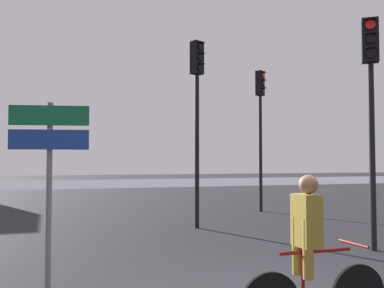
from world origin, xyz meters
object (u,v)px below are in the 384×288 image
Objects in this scene: traffic_light_center at (197,99)px; traffic_light_near_right at (371,89)px; traffic_light_far_right at (260,115)px; direction_sign_post at (49,159)px; cyclist at (310,253)px.

traffic_light_near_right is at bearing 95.30° from traffic_light_center.
traffic_light_far_right is 1.96× the size of direction_sign_post.
cyclist is at bearing 147.42° from direction_sign_post.
traffic_light_near_right is 6.99m from traffic_light_far_right.
traffic_light_center is 6.15m from direction_sign_post.
traffic_light_center reaches higher than direction_sign_post.
traffic_light_center reaches higher than traffic_light_near_right.
traffic_light_center is 7.64m from cyclist.
traffic_light_far_right is at bearing -165.23° from traffic_light_center.
direction_sign_post is (-6.16, -0.61, -1.44)m from traffic_light_near_right.
traffic_light_center is at bearing 1.50° from traffic_light_far_right.
direction_sign_post is at bearing -134.03° from cyclist.
cyclist is (-1.27, -7.05, -2.66)m from traffic_light_center.
direction_sign_post is at bearing 41.83° from traffic_light_near_right.
traffic_light_center is at bearing -117.90° from direction_sign_post.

